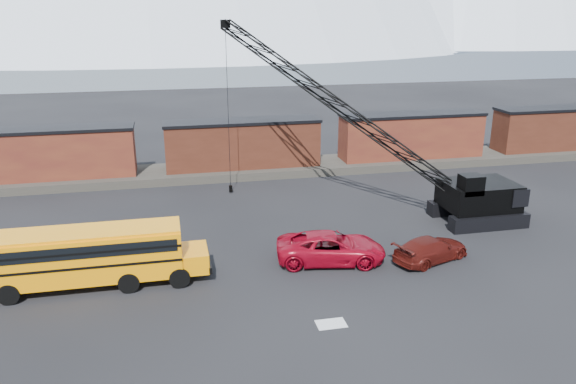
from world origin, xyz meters
name	(u,v)px	position (x,y,z in m)	size (l,w,h in m)	color
ground	(301,286)	(0.00, 0.00, 0.00)	(160.00, 160.00, 0.00)	black
gravel_berm	(243,170)	(0.00, 22.00, 0.35)	(120.00, 5.00, 0.70)	#433E37
boxcar_west_near	(50,153)	(-16.00, 22.00, 2.76)	(13.70, 3.10, 4.17)	#4E1B16
boxcar_mid	(243,144)	(0.00, 22.00, 2.76)	(13.70, 3.10, 4.17)	#4A2115
boxcar_east_near	(411,135)	(16.00, 22.00, 2.76)	(13.70, 3.10, 4.17)	#4E1B16
boxcar_east_far	(560,128)	(32.00, 22.00, 2.76)	(13.70, 3.10, 4.17)	#4A2115
snow_patch	(331,324)	(0.50, -4.00, 0.01)	(1.40, 0.90, 0.02)	silver
school_bus	(91,255)	(-10.76, 2.38, 1.79)	(11.65, 2.65, 3.19)	orange
red_pickup	(331,248)	(2.43, 2.62, 0.88)	(2.92, 6.32, 1.76)	#9D071B
maroon_suv	(431,249)	(8.20, 1.52, 0.71)	(2.00, 4.92, 1.43)	#4C120D
crawler_crane	(337,104)	(5.40, 11.81, 7.66)	(19.27, 12.49, 13.55)	black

